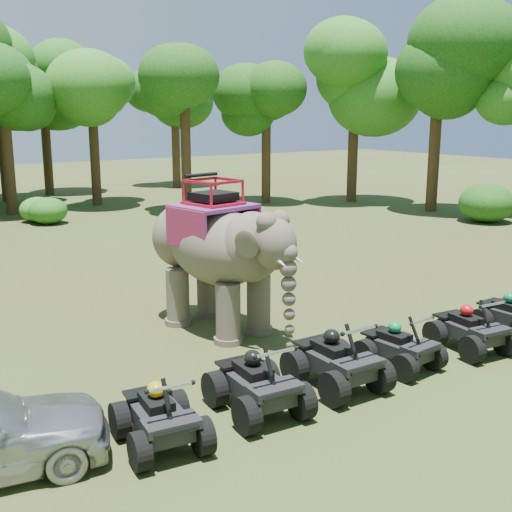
{
  "coord_description": "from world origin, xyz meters",
  "views": [
    {
      "loc": [
        -8.06,
        -10.51,
        5.12
      ],
      "look_at": [
        0.0,
        1.2,
        1.9
      ],
      "focal_mm": 45.0,
      "sensor_mm": 36.0,
      "label": 1
    }
  ],
  "objects": [
    {
      "name": "tree_2",
      "position": [
        7.89,
        19.04,
        3.61
      ],
      "size": [
        5.05,
        5.05,
        7.22
      ],
      "primitive_type": null,
      "color": "#195114",
      "rests_on": "ground"
    },
    {
      "name": "elephant",
      "position": [
        -0.48,
        2.13,
        1.84
      ],
      "size": [
        2.65,
        4.64,
        3.67
      ],
      "primitive_type": null,
      "rotation": [
        0.0,
        0.0,
        0.17
      ],
      "color": "brown",
      "rests_on": "ground"
    },
    {
      "name": "tree_3",
      "position": [
        13.09,
        19.21,
        3.58
      ],
      "size": [
        5.01,
        5.01,
        7.16
      ],
      "primitive_type": null,
      "color": "#195114",
      "rests_on": "ground"
    },
    {
      "name": "tree_0",
      "position": [
        0.0,
        23.01,
        4.27
      ],
      "size": [
        5.98,
        5.98,
        8.54
      ],
      "primitive_type": null,
      "color": "#195114",
      "rests_on": "ground"
    },
    {
      "name": "atv_0",
      "position": [
        -4.1,
        -2.12,
        0.62
      ],
      "size": [
        1.42,
        1.81,
        1.24
      ],
      "primitive_type": null,
      "rotation": [
        0.0,
        0.0,
        -0.13
      ],
      "color": "black",
      "rests_on": "ground"
    },
    {
      "name": "tree_32",
      "position": [
        12.38,
        28.78,
        4.27
      ],
      "size": [
        5.98,
        5.98,
        8.54
      ],
      "primitive_type": null,
      "color": "#195114",
      "rests_on": "ground"
    },
    {
      "name": "tree_1",
      "position": [
        4.82,
        23.9,
        3.73
      ],
      "size": [
        5.23,
        5.23,
        7.47
      ],
      "primitive_type": null,
      "color": "#195114",
      "rests_on": "ground"
    },
    {
      "name": "atv_4",
      "position": [
        3.28,
        -2.26,
        0.62
      ],
      "size": [
        1.41,
        1.8,
        1.24
      ],
      "primitive_type": null,
      "rotation": [
        0.0,
        0.0,
        -0.12
      ],
      "color": "black",
      "rests_on": "ground"
    },
    {
      "name": "atv_1",
      "position": [
        -2.21,
        -2.05,
        0.67
      ],
      "size": [
        1.46,
        1.9,
        1.34
      ],
      "primitive_type": null,
      "rotation": [
        0.0,
        0.0,
        -0.08
      ],
      "color": "black",
      "rests_on": "ground"
    },
    {
      "name": "atv_2",
      "position": [
        -0.4,
        -2.05,
        0.68
      ],
      "size": [
        1.4,
        1.88,
        1.36
      ],
      "primitive_type": null,
      "rotation": [
        0.0,
        0.0,
        -0.03
      ],
      "color": "black",
      "rests_on": "ground"
    },
    {
      "name": "tree_29",
      "position": [
        0.98,
        28.06,
        3.74
      ],
      "size": [
        5.24,
        5.24,
        7.49
      ],
      "primitive_type": null,
      "color": "#195114",
      "rests_on": "ground"
    },
    {
      "name": "tree_5",
      "position": [
        18.4,
        11.76,
        4.71
      ],
      "size": [
        6.6,
        6.6,
        9.42
      ],
      "primitive_type": null,
      "color": "#195114",
      "rests_on": "ground"
    },
    {
      "name": "tree_4",
      "position": [
        17.49,
        16.86,
        4.49
      ],
      "size": [
        6.29,
        6.29,
        8.99
      ],
      "primitive_type": null,
      "color": "#195114",
      "rests_on": "ground"
    },
    {
      "name": "atv_3",
      "position": [
        1.3,
        -2.05,
        0.59
      ],
      "size": [
        1.28,
        1.67,
        1.17
      ],
      "primitive_type": null,
      "rotation": [
        0.0,
        0.0,
        0.08
      ],
      "color": "black",
      "rests_on": "ground"
    },
    {
      "name": "tree_35",
      "position": [
        3.97,
        29.76,
        4.21
      ],
      "size": [
        5.89,
        5.89,
        8.42
      ],
      "primitive_type": null,
      "color": "#195114",
      "rests_on": "ground"
    },
    {
      "name": "ground",
      "position": [
        0.0,
        0.0,
        0.0
      ],
      "size": [
        110.0,
        110.0,
        0.0
      ],
      "primitive_type": "plane",
      "color": "#47381E",
      "rests_on": "ground"
    }
  ]
}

